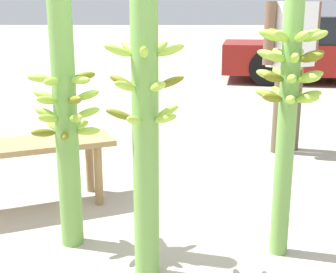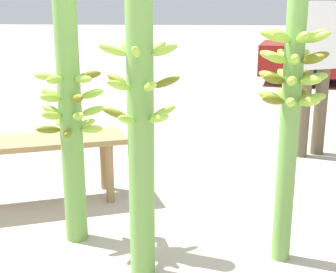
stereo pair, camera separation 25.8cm
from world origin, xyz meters
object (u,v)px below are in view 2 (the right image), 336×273
Objects in this scene: vendor_person at (317,49)px; market_bench at (24,150)px; banana_stalk_left at (70,115)px; banana_stalk_center at (141,126)px; banana_stalk_right at (291,103)px.

vendor_person is 2.77m from market_bench.
market_bench is (-0.52, 0.49, -0.38)m from banana_stalk_left.
market_bench is (-1.00, 0.84, -0.41)m from banana_stalk_center.
banana_stalk_center is at bearing -36.28° from banana_stalk_left.
banana_stalk_left is at bearing 20.04° from vendor_person.
banana_stalk_right is 1.10× the size of market_bench.
market_bench is at bearing 161.58° from banana_stalk_right.
banana_stalk_right is at bearing -4.71° from banana_stalk_left.
banana_stalk_center is 2.64m from vendor_person.
market_bench is at bearing 4.73° from vendor_person.
vendor_person reaches higher than banana_stalk_center.
banana_stalk_right is 1.92m from market_bench.
market_bench is (-2.27, -1.47, -0.62)m from vendor_person.
banana_stalk_center is 0.98× the size of banana_stalk_right.
banana_stalk_center is 0.81m from banana_stalk_right.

